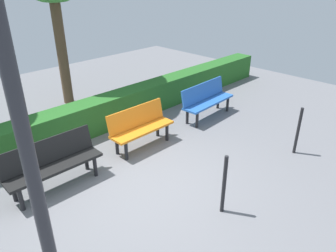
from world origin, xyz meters
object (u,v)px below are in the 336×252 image
Objects in this scene: bench_orange at (140,125)px; lamp_post at (16,104)px; bench_black at (52,162)px; bench_blue at (206,99)px.

lamp_post reaches higher than bench_orange.
lamp_post reaches higher than bench_black.
bench_orange is (2.18, -0.02, -0.00)m from bench_blue.
lamp_post is (3.12, 2.40, 2.08)m from bench_orange.
lamp_post is at bearing 38.15° from bench_orange.
bench_blue is 0.45× the size of lamp_post.
lamp_post is (5.29, 2.38, 2.07)m from bench_blue.
bench_black is at bearing -2.57° from bench_blue.
bench_black is 0.45× the size of lamp_post.
bench_blue and bench_orange have the same top height.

